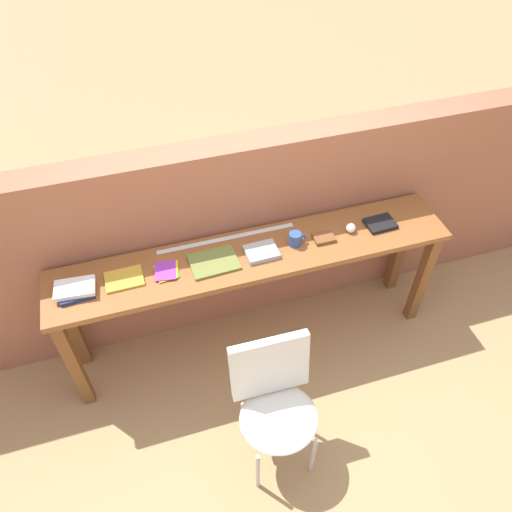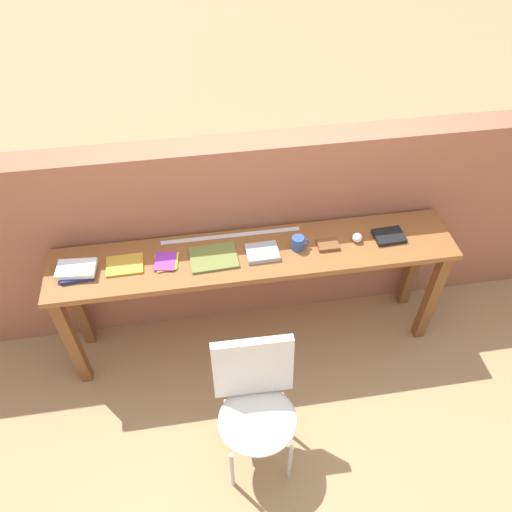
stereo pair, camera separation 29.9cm
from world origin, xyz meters
name	(u,v)px [view 2 (the right image)]	position (x,y,z in m)	size (l,w,h in m)	color
ground_plane	(262,371)	(0.00, 0.00, 0.00)	(40.00, 40.00, 0.00)	tan
brick_wall_back	(247,233)	(0.00, 0.64, 0.73)	(6.00, 0.20, 1.45)	#9E5B42
sideboard	(255,268)	(0.00, 0.30, 0.74)	(2.50, 0.44, 0.88)	brown
chair_white_moulded	(256,402)	(-0.12, -0.50, 0.53)	(0.45, 0.46, 0.89)	silver
book_stack_leftmost	(77,271)	(-1.05, 0.29, 0.91)	(0.23, 0.17, 0.05)	navy
magazine_cycling	(125,265)	(-0.78, 0.31, 0.89)	(0.22, 0.16, 0.01)	gold
pamphlet_pile_colourful	(166,261)	(-0.54, 0.30, 0.89)	(0.16, 0.18, 0.01)	#E5334C
book_open_centre	(214,258)	(-0.25, 0.29, 0.89)	(0.28, 0.22, 0.02)	olive
book_grey_hardcover	(262,252)	(0.04, 0.28, 0.90)	(0.20, 0.15, 0.03)	#9E9EA3
mug	(298,243)	(0.27, 0.30, 0.92)	(0.11, 0.08, 0.09)	#2D4C8C
leather_journal_brown	(328,245)	(0.46, 0.28, 0.89)	(0.13, 0.10, 0.02)	brown
sports_ball_small	(357,238)	(0.64, 0.30, 0.91)	(0.06, 0.06, 0.06)	silver
book_repair_rightmost	(389,236)	(0.85, 0.30, 0.89)	(0.19, 0.14, 0.03)	black
ruler_metal_back_edge	(231,236)	(-0.13, 0.47, 0.88)	(0.88, 0.03, 0.00)	silver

